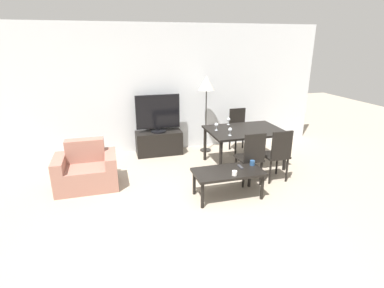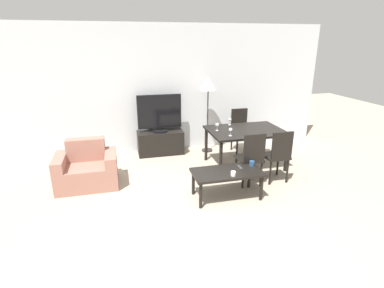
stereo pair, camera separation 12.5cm
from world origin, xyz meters
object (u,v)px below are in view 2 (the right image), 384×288
at_px(tv_stand, 161,143).
at_px(wine_glass_right, 230,120).
at_px(floor_lamp, 208,86).
at_px(wine_glass_center, 231,130).
at_px(dining_chair_near_right, 278,154).
at_px(tv, 159,113).
at_px(armchair, 87,170).
at_px(dining_table, 245,133).
at_px(remote_primary, 240,167).
at_px(cup_colored_far, 233,174).
at_px(dining_chair_near, 251,156).
at_px(coffee_table, 227,174).
at_px(wine_glass_left, 217,125).
at_px(dining_chair_far, 240,128).
at_px(cup_white_near, 252,163).

bearing_deg(tv_stand, wine_glass_right, -26.24).
xyz_separation_m(floor_lamp, wine_glass_center, (0.04, -1.26, -0.60)).
bearing_deg(dining_chair_near_right, tv, 133.12).
height_order(dining_chair_near_right, wine_glass_center, dining_chair_near_right).
xyz_separation_m(armchair, dining_table, (2.93, 0.15, 0.38)).
xyz_separation_m(armchair, remote_primary, (2.38, -0.91, 0.17)).
relative_size(armchair, wine_glass_right, 6.79).
bearing_deg(cup_colored_far, floor_lamp, 82.68).
bearing_deg(dining_chair_near, wine_glass_right, 86.41).
bearing_deg(coffee_table, wine_glass_left, 78.93).
bearing_deg(dining_table, dining_chair_near, -106.94).
relative_size(tv_stand, dining_chair_far, 1.04).
distance_m(coffee_table, dining_chair_near, 0.63).
height_order(remote_primary, wine_glass_right, wine_glass_right).
bearing_deg(wine_glass_right, tv_stand, 153.76).
distance_m(tv_stand, wine_glass_center, 1.82).
bearing_deg(wine_glass_center, coffee_table, -113.28).
height_order(dining_chair_far, wine_glass_left, dining_chair_far).
bearing_deg(dining_table, coffee_table, -124.89).
xyz_separation_m(tv, dining_table, (1.50, -1.05, -0.24)).
relative_size(cup_colored_far, wine_glass_right, 0.51).
xyz_separation_m(cup_white_near, wine_glass_center, (-0.10, 0.73, 0.35)).
relative_size(tv, wine_glass_right, 6.33).
xyz_separation_m(tv, wine_glass_right, (1.33, -0.65, -0.06)).
bearing_deg(floor_lamp, wine_glass_center, -88.07).
xyz_separation_m(remote_primary, cup_white_near, (0.22, 0.04, 0.03)).
bearing_deg(floor_lamp, coffee_table, -98.64).
xyz_separation_m(dining_chair_near, wine_glass_center, (-0.17, 0.53, 0.31)).
bearing_deg(wine_glass_center, tv_stand, 128.78).
bearing_deg(floor_lamp, tv, 175.46).
relative_size(tv, wine_glass_left, 6.33).
distance_m(tv_stand, remote_primary, 2.32).
bearing_deg(dining_chair_far, cup_white_near, -107.41).
height_order(wine_glass_center, wine_glass_right, same).
bearing_deg(tv_stand, dining_chair_far, -7.74).
bearing_deg(armchair, remote_primary, -20.84).
height_order(tv_stand, cup_colored_far, cup_colored_far).
distance_m(floor_lamp, wine_glass_center, 1.39).
bearing_deg(cup_colored_far, dining_chair_far, 64.59).
bearing_deg(cup_white_near, tv, 119.56).
bearing_deg(dining_chair_far, tv_stand, 172.26).
bearing_deg(dining_table, armchair, -177.10).
bearing_deg(tv_stand, dining_table, -35.09).
relative_size(tv, dining_table, 0.65).
height_order(armchair, coffee_table, armchair).
xyz_separation_m(tv_stand, wine_glass_left, (0.95, -0.97, 0.58)).
height_order(dining_table, dining_chair_far, dining_chair_far).
xyz_separation_m(armchair, cup_white_near, (2.60, -0.87, 0.20)).
bearing_deg(cup_colored_far, dining_table, 59.81).
bearing_deg(dining_table, wine_glass_right, 113.36).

